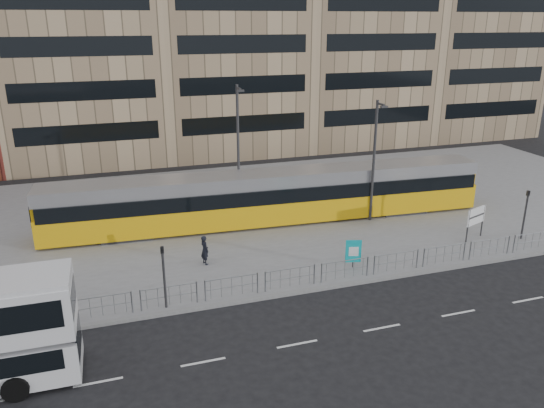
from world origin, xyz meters
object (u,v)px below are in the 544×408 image
object	(u,v)px
pedestrian	(205,250)
traffic_light_west	(164,269)
traffic_light_east	(526,208)
lamp_post_west	(238,148)
lamp_post_east	(374,157)
tram	(271,197)
station_sign	(476,217)
ad_panel	(353,252)

from	to	relation	value
pedestrian	traffic_light_west	bearing A→B (deg)	128.86
pedestrian	traffic_light_east	xyz separation A→B (m)	(19.18, -2.50, 1.14)
lamp_post_west	lamp_post_east	distance (m)	8.82
pedestrian	lamp_post_east	world-z (taller)	lamp_post_east
pedestrian	lamp_post_west	bearing A→B (deg)	-47.63
tram	pedestrian	xyz separation A→B (m)	(-5.47, -5.08, -0.88)
traffic_light_east	lamp_post_west	distance (m)	18.12
station_sign	pedestrian	distance (m)	16.46
pedestrian	lamp_post_east	xyz separation A→B (m)	(11.88, 3.22, 3.54)
pedestrian	ad_panel	bearing A→B (deg)	-128.98
pedestrian	lamp_post_west	distance (m)	8.37
lamp_post_east	tram	bearing A→B (deg)	163.79
lamp_post_west	lamp_post_east	bearing A→B (deg)	-21.01
traffic_light_east	lamp_post_west	size ratio (longest dim) A/B	0.35
ad_panel	traffic_light_east	xyz separation A→B (m)	(11.64, 0.41, 1.04)
traffic_light_west	tram	bearing A→B (deg)	58.74
traffic_light_west	lamp_post_west	world-z (taller)	lamp_post_west
ad_panel	traffic_light_west	bearing A→B (deg)	-157.66
station_sign	ad_panel	world-z (taller)	station_sign
tram	lamp_post_east	distance (m)	7.19
tram	pedestrian	size ratio (longest dim) A/B	17.51
traffic_light_west	traffic_light_east	bearing A→B (deg)	14.42
tram	lamp_post_west	size ratio (longest dim) A/B	3.26
tram	traffic_light_west	xyz separation A→B (m)	(-8.12, -9.12, 0.26)
pedestrian	traffic_light_west	size ratio (longest dim) A/B	0.54
ad_panel	pedestrian	xyz separation A→B (m)	(-7.54, 2.91, -0.10)
station_sign	lamp_post_east	xyz separation A→B (m)	(-4.49, 4.84, 2.96)
lamp_post_west	station_sign	bearing A→B (deg)	-32.18
lamp_post_west	lamp_post_east	size ratio (longest dim) A/B	1.11
station_sign	traffic_light_east	xyz separation A→B (m)	(2.82, -0.88, 0.56)
station_sign	traffic_light_east	bearing A→B (deg)	-37.60
traffic_light_west	lamp_post_west	xyz separation A→B (m)	(6.30, 10.42, 2.86)
traffic_light_west	lamp_post_west	size ratio (longest dim) A/B	0.35
traffic_light_east	lamp_post_east	bearing A→B (deg)	144.22
tram	traffic_light_east	bearing A→B (deg)	-25.62
ad_panel	lamp_post_east	distance (m)	8.26
station_sign	lamp_post_east	size ratio (longest dim) A/B	0.26
ad_panel	lamp_post_east	world-z (taller)	lamp_post_east
station_sign	pedestrian	bearing A→B (deg)	154.06
tram	ad_panel	bearing A→B (deg)	-72.12
pedestrian	lamp_post_east	bearing A→B (deg)	-92.69
lamp_post_east	lamp_post_west	bearing A→B (deg)	158.99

